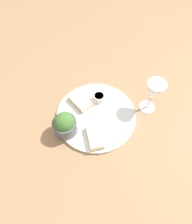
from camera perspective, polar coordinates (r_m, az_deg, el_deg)
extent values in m
plane|color=#93704C|center=(0.77, 0.00, -1.32)|extent=(4.00, 4.00, 0.00)
cylinder|color=white|center=(0.76, 0.00, -1.05)|extent=(0.35, 0.35, 0.01)
cylinder|color=#4C5156|center=(0.71, -9.97, -4.54)|extent=(0.09, 0.09, 0.06)
sphere|color=#3D6B2D|center=(0.68, -10.36, -3.33)|extent=(0.08, 0.08, 0.08)
cylinder|color=beige|center=(0.79, 0.99, 4.69)|extent=(0.05, 0.05, 0.03)
cylinder|color=tan|center=(0.78, 1.00, 5.19)|extent=(0.04, 0.04, 0.01)
cube|color=#D1B27F|center=(0.70, -0.39, -8.28)|extent=(0.12, 0.11, 0.02)
cube|color=beige|center=(0.69, -0.40, -7.86)|extent=(0.11, 0.10, 0.01)
cube|color=#D1B27F|center=(0.79, -5.26, 3.32)|extent=(0.11, 0.07, 0.02)
cube|color=beige|center=(0.77, -5.34, 3.87)|extent=(0.11, 0.07, 0.01)
cylinder|color=silver|center=(0.83, 16.31, 1.67)|extent=(0.07, 0.07, 0.01)
cylinder|color=silver|center=(0.79, 16.97, 3.16)|extent=(0.01, 0.01, 0.07)
cone|color=silver|center=(0.73, 18.49, 6.59)|extent=(0.08, 0.08, 0.08)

